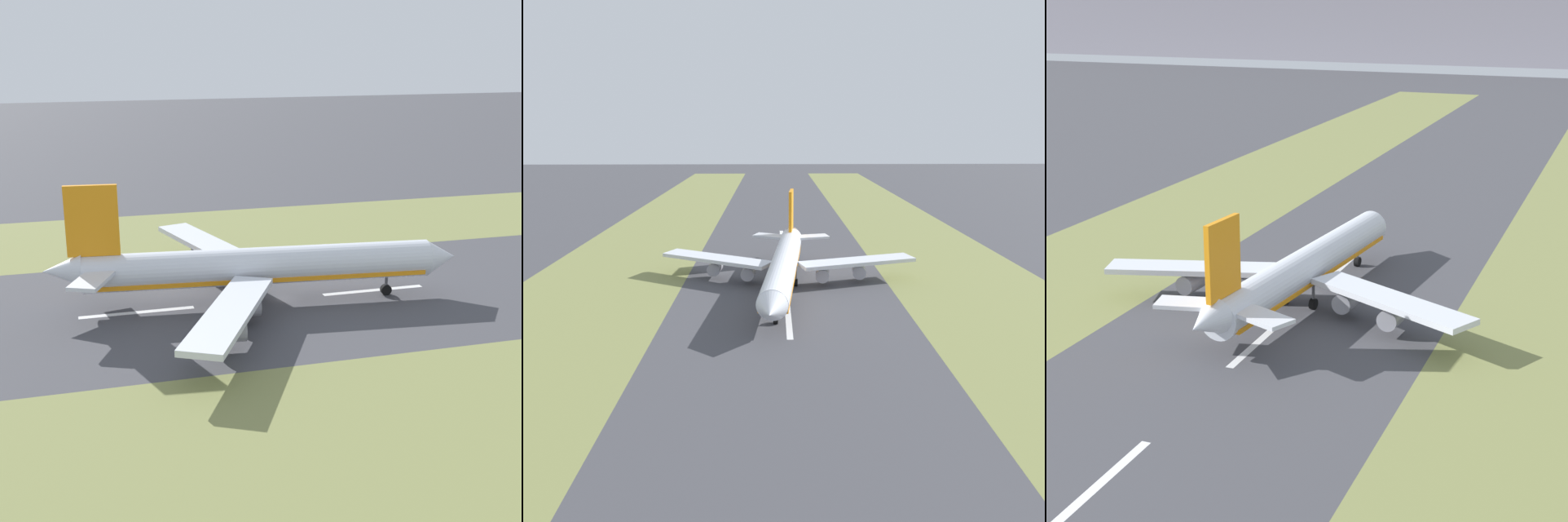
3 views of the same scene
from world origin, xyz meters
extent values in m
plane|color=#424247|center=(0.00, 0.00, 0.00)|extent=(800.00, 800.00, 0.00)
cube|color=olive|center=(-45.00, 0.00, 0.00)|extent=(40.00, 600.00, 0.01)
cube|color=silver|center=(0.00, -63.91, 0.01)|extent=(1.20, 18.00, 0.01)
cube|color=silver|center=(0.00, -23.91, 0.01)|extent=(1.20, 18.00, 0.01)
cube|color=silver|center=(0.00, 16.09, 0.01)|extent=(1.20, 18.00, 0.01)
cylinder|color=silver|center=(0.49, -3.91, 6.20)|extent=(11.42, 56.32, 6.00)
cone|color=silver|center=(3.46, 26.45, 6.20)|extent=(6.34, 5.55, 5.88)
cone|color=silver|center=(-2.52, -34.76, 7.00)|extent=(5.66, 6.47, 5.10)
cube|color=orange|center=(0.49, -3.91, 4.55)|extent=(10.90, 54.06, 0.70)
cube|color=silver|center=(-17.63, -9.39, 5.30)|extent=(29.51, 13.95, 0.90)
cube|color=silver|center=(17.21, -12.79, 5.30)|extent=(28.48, 18.75, 0.90)
cylinder|color=#93939E|center=(-8.85, -7.01, 2.85)|extent=(3.65, 5.09, 3.20)
cylinder|color=#93939E|center=(-18.15, -9.62, 2.85)|extent=(3.65, 5.09, 3.20)
cylinder|color=#93939E|center=(9.06, -8.76, 2.85)|extent=(3.65, 5.09, 3.20)
cylinder|color=#93939E|center=(17.68, -13.12, 2.85)|extent=(3.65, 5.09, 3.20)
cube|color=orange|center=(-2.04, -29.78, 14.70)|extent=(1.57, 8.04, 11.00)
cube|color=silver|center=(-7.51, -29.25, 7.20)|extent=(10.71, 6.45, 0.60)
cube|color=silver|center=(3.44, -30.32, 7.20)|extent=(10.93, 8.03, 0.60)
cylinder|color=#59595E|center=(2.56, 17.27, 2.50)|extent=(0.50, 0.50, 3.20)
cylinder|color=black|center=(2.56, 17.27, 0.90)|extent=(1.07, 1.88, 1.80)
cylinder|color=#59595E|center=(-2.39, -6.64, 2.50)|extent=(0.50, 0.50, 3.20)
cylinder|color=black|center=(-2.39, -6.64, 0.90)|extent=(1.07, 1.88, 1.80)
cylinder|color=#59595E|center=(2.79, -7.14, 2.50)|extent=(0.50, 0.50, 3.20)
cylinder|color=black|center=(2.79, -7.14, 0.90)|extent=(1.07, 1.88, 1.80)
camera|label=1|loc=(107.82, -32.92, 41.40)|focal=50.00mm
camera|label=2|loc=(2.96, 110.22, 37.63)|focal=35.00mm
camera|label=3|loc=(49.25, -132.09, 50.10)|focal=60.00mm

